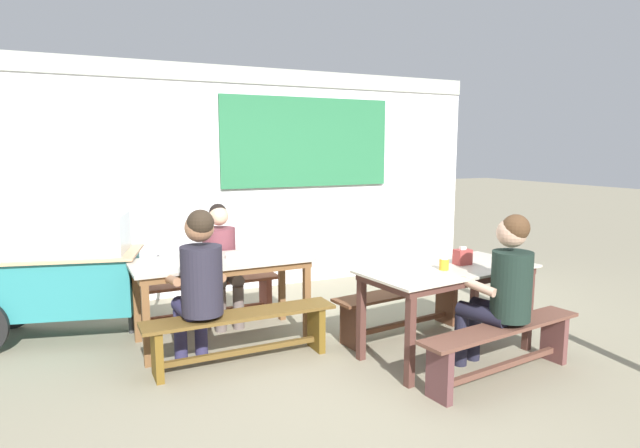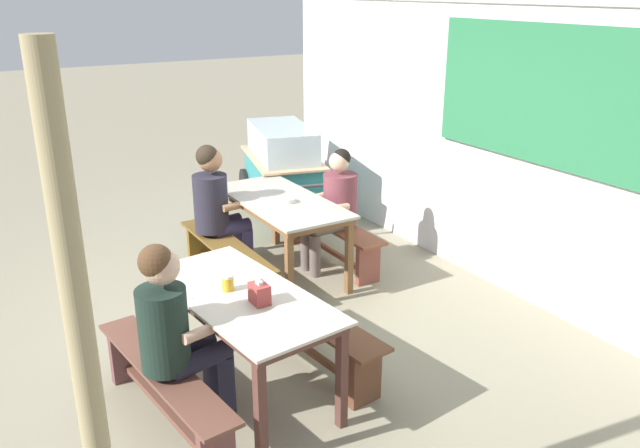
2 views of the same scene
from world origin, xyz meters
TOP-DOWN VIEW (x-y plane):
  - ground_plane at (0.00, 0.00)m, footprint 40.00×40.00m
  - backdrop_wall at (0.03, 2.66)m, footprint 6.45×0.23m
  - dining_table_far at (-0.80, 0.97)m, footprint 1.60×0.76m
  - dining_table_near at (0.86, -0.19)m, footprint 1.62×0.91m
  - bench_far_back at (-0.81, 1.56)m, footprint 1.52×0.31m
  - bench_far_front at (-0.79, 0.39)m, footprint 1.61×0.32m
  - bench_near_back at (0.79, 0.39)m, footprint 1.46×0.46m
  - bench_near_front at (0.93, -0.77)m, footprint 1.58×0.44m
  - food_cart at (-2.15, 1.69)m, footprint 1.84×1.12m
  - person_near_front at (0.98, -0.69)m, footprint 0.47×0.59m
  - person_center_facing at (-0.67, 1.49)m, footprint 0.44×0.56m
  - person_left_back_turned at (-1.12, 0.44)m, footprint 0.47×0.56m
  - tissue_box at (1.05, -0.14)m, footprint 0.14×0.10m
  - condiment_jar at (0.77, -0.24)m, footprint 0.08×0.08m
  - soup_bowl at (-0.68, 0.98)m, footprint 0.15×0.15m
  - wooden_support_post at (2.06, -1.38)m, footprint 0.11×0.11m

SIDE VIEW (x-z plane):
  - ground_plane at x=0.00m, z-range 0.00..0.00m
  - bench_near_back at x=0.79m, z-range 0.07..0.50m
  - bench_near_front at x=0.93m, z-range 0.07..0.50m
  - bench_far_back at x=-0.81m, z-range 0.08..0.51m
  - bench_far_front at x=-0.79m, z-range 0.08..0.51m
  - food_cart at x=-2.15m, z-range 0.09..1.26m
  - person_center_facing at x=-0.67m, z-range 0.08..1.29m
  - dining_table_near at x=0.86m, z-range 0.30..1.08m
  - dining_table_far at x=-0.80m, z-range 0.31..1.08m
  - person_near_front at x=0.98m, z-range 0.09..1.38m
  - person_left_back_turned at x=-1.12m, z-range 0.09..1.40m
  - soup_bowl at x=-0.68m, z-range 0.77..0.82m
  - condiment_jar at x=0.77m, z-range 0.77..0.88m
  - tissue_box at x=1.05m, z-range 0.76..0.92m
  - wooden_support_post at x=2.06m, z-range 0.00..2.53m
  - backdrop_wall at x=0.03m, z-range 0.07..2.82m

